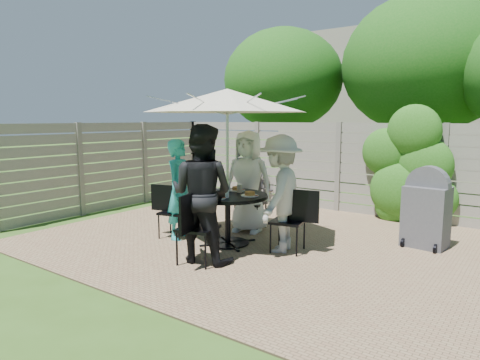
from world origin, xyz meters
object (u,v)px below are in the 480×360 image
Objects in this scene: plate_front at (217,197)px; glass_back at (228,187)px; syrup_jug at (225,188)px; patio_table at (228,210)px; glass_front at (227,193)px; chair_right at (289,234)px; plate_back at (237,189)px; plate_left at (206,191)px; glass_left at (209,190)px; person_right at (280,194)px; person_front at (202,194)px; bicycle at (260,185)px; bbq_grill at (426,211)px; coffee_cup at (239,189)px; chair_back at (251,213)px; chair_left at (174,222)px; plate_right at (250,194)px; umbrella at (227,101)px; chair_front at (197,243)px; person_left at (180,190)px; person_back at (248,182)px.

glass_back reaches higher than plate_front.
syrup_jug reaches higher than glass_back.
patio_table is 10.27× the size of glass_front.
chair_right is 1.18m from syrup_jug.
syrup_jug is at bearing -88.12° from plate_back.
plate_left is 1.86× the size of glass_back.
person_right is at bearing 18.33° from glass_left.
bicycle is (-1.44, 3.65, -0.47)m from person_front.
chair_right is 1.07m from glass_front.
plate_back is 0.21× the size of bbq_grill.
person_right is 14.18× the size of coffee_cup.
person_right is 6.55× the size of plate_front.
chair_back is 3.76× the size of plate_back.
person_front is (0.18, -0.81, 0.38)m from patio_table.
chair_left is at bearing -155.47° from coffee_cup.
plate_right is at bearing -32.17° from plate_back.
chair_front is (0.22, -0.94, -1.89)m from umbrella.
chair_left is 1.93m from chair_right.
umbrella reaches higher than person_front.
bbq_grill is at bearing 33.13° from umbrella.
patio_table is at bearing 124.83° from glass_front.
plate_front is at bearing -135.23° from bbq_grill.
chair_back reaches higher than bicycle.
bicycle reaches higher than plate_back.
bbq_grill reaches higher than plate_left.
person_left is 1.63× the size of chair_front.
glass_front is 3.41m from bicycle.
glass_back reaches higher than patio_table.
plate_right is at bearing 21.94° from chair_back.
patio_table is 0.42m from glass_back.
chair_right is at bearing 46.49° from chair_back.
glass_back reaches higher than plate_right.
chair_back is 1.39m from person_right.
person_right is 1.09m from glass_left.
chair_front is 1.37m from chair_right.
syrup_jug is (0.87, 0.25, 0.61)m from chair_left.
plate_back is at bearing -19.50° from chair_right.
umbrella is at bearing -90.00° from person_right.
umbrella reaches higher than glass_front.
plate_front and plate_right have the same top height.
plate_back is (-0.89, 0.17, -0.04)m from person_right.
person_front reaches higher than chair_back.
person_back is 14.43× the size of coffee_cup.
chair_back is 6.11× the size of syrup_jug.
coffee_cup reaches higher than patio_table.
coffee_cup is at bearing -6.90° from chair_front.
umbrella reaches higher than chair_back.
bbq_grill is (3.29, 1.81, -0.24)m from person_left.
patio_table is 0.88m from person_right.
plate_back is (0.73, 0.54, 0.01)m from person_left.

